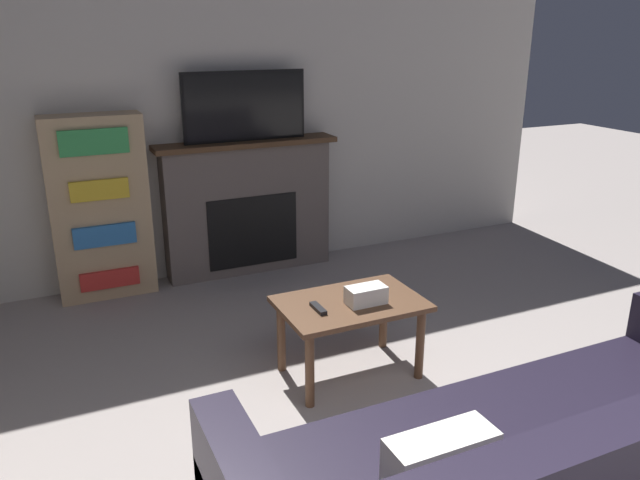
{
  "coord_description": "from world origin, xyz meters",
  "views": [
    {
      "loc": [
        -1.44,
        -0.62,
        1.92
      ],
      "look_at": [
        0.05,
        2.6,
        0.7
      ],
      "focal_mm": 35.0,
      "sensor_mm": 36.0,
      "label": 1
    }
  ],
  "objects_px": {
    "fireplace": "(248,206)",
    "tv": "(245,106)",
    "coffee_table": "(350,313)",
    "bookshelf": "(100,208)"
  },
  "relations": [
    {
      "from": "tv",
      "to": "bookshelf",
      "type": "relative_size",
      "value": 0.72
    },
    {
      "from": "tv",
      "to": "bookshelf",
      "type": "bearing_deg",
      "value": -179.9
    },
    {
      "from": "tv",
      "to": "fireplace",
      "type": "bearing_deg",
      "value": 90.0
    },
    {
      "from": "coffee_table",
      "to": "bookshelf",
      "type": "xyz_separation_m",
      "value": [
        -1.12,
        1.79,
        0.29
      ]
    },
    {
      "from": "tv",
      "to": "coffee_table",
      "type": "distance_m",
      "value": 2.03
    },
    {
      "from": "tv",
      "to": "coffee_table",
      "type": "height_order",
      "value": "tv"
    },
    {
      "from": "fireplace",
      "to": "tv",
      "type": "distance_m",
      "value": 0.8
    },
    {
      "from": "fireplace",
      "to": "coffee_table",
      "type": "height_order",
      "value": "fireplace"
    },
    {
      "from": "coffee_table",
      "to": "bookshelf",
      "type": "distance_m",
      "value": 2.13
    },
    {
      "from": "fireplace",
      "to": "bookshelf",
      "type": "height_order",
      "value": "bookshelf"
    }
  ]
}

